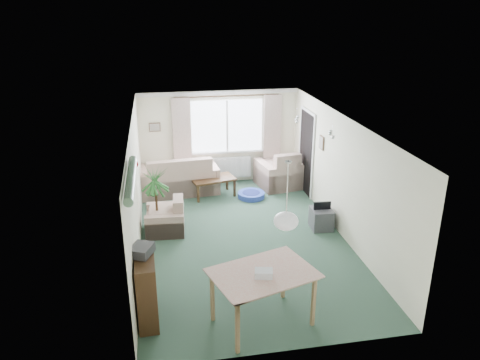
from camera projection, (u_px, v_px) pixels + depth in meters
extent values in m
plane|color=#2A4637|center=(243.00, 239.00, 9.33)|extent=(6.50, 6.50, 0.00)
cube|color=white|center=(227.00, 126.00, 11.80)|extent=(1.80, 0.03, 1.30)
cube|color=black|center=(227.00, 96.00, 11.45)|extent=(2.60, 0.03, 0.03)
cube|color=beige|center=(182.00, 138.00, 11.60)|extent=(0.45, 0.08, 2.00)
cube|color=beige|center=(272.00, 134.00, 11.98)|extent=(0.45, 0.08, 2.00)
cube|color=white|center=(228.00, 167.00, 12.16)|extent=(1.20, 0.10, 0.55)
cube|color=black|center=(306.00, 153.00, 11.33)|extent=(0.03, 0.95, 2.00)
sphere|color=white|center=(286.00, 221.00, 6.72)|extent=(0.36, 0.36, 0.36)
cylinder|color=#196626|center=(131.00, 178.00, 6.08)|extent=(1.60, 1.60, 0.12)
sphere|color=silver|center=(297.00, 117.00, 9.58)|extent=(0.20, 0.20, 0.20)
sphere|color=silver|center=(332.00, 131.00, 8.53)|extent=(0.20, 0.20, 0.20)
cube|color=brown|center=(155.00, 127.00, 11.48)|extent=(0.28, 0.03, 0.22)
cube|color=brown|center=(322.00, 143.00, 10.21)|extent=(0.03, 0.24, 0.30)
cube|color=#BCA38E|center=(178.00, 174.00, 11.51)|extent=(1.97, 1.16, 0.95)
cube|color=beige|center=(280.00, 168.00, 11.88)|extent=(1.23, 1.18, 0.96)
cube|color=#BAA48D|center=(165.00, 215.00, 9.53)|extent=(0.82, 0.86, 0.72)
cube|color=black|center=(213.00, 187.00, 11.33)|extent=(1.14, 0.80, 0.46)
cube|color=#513329|center=(214.00, 174.00, 11.25)|extent=(0.12, 0.07, 0.16)
cube|color=black|center=(147.00, 288.00, 6.82)|extent=(0.30, 0.85, 1.04)
cube|color=#333237|center=(142.00, 250.00, 6.69)|extent=(0.40, 0.43, 0.14)
cylinder|color=#246020|center=(156.00, 201.00, 9.35)|extent=(0.73, 0.73, 1.41)
cube|color=#A28958|center=(263.00, 298.00, 6.76)|extent=(1.54, 1.25, 0.83)
cube|color=silver|center=(264.00, 274.00, 6.49)|extent=(0.28, 0.23, 0.12)
cube|color=#38383D|center=(321.00, 219.00, 9.71)|extent=(0.45, 0.50, 0.43)
cylinder|color=#1E4B8C|center=(251.00, 195.00, 11.30)|extent=(0.65, 0.65, 0.13)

